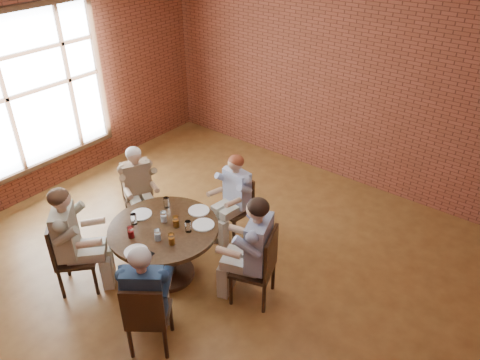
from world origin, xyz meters
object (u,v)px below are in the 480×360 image
Objects in this scene: chair_a at (261,264)px; chair_d at (68,252)px; diner_a at (253,251)px; chair_e at (147,316)px; chair_b at (238,204)px; smartphone at (149,256)px; diner_b at (234,198)px; diner_c at (139,190)px; dining_table at (165,242)px; diner_e at (147,298)px; diner_d at (73,240)px; chair_c at (139,196)px.

chair_a is 1.01× the size of chair_d.
chair_e is (-0.37, -1.26, -0.19)m from diner_a.
smartphone is at bearing -79.44° from chair_b.
diner_c reaches higher than diner_b.
chair_e is at bearing -103.87° from diner_c.
diner_e reaches higher than dining_table.
diner_d is 1.39m from chair_e.
diner_b is (-0.01, -0.07, 0.14)m from chair_b.
diner_c is at bearing -140.41° from chair_b.
diner_c is at bearing -33.78° from diner_d.
diner_b is at bearing -113.25° from diner_e.
diner_d reaches higher than diner_b.
chair_d is at bearing -106.94° from chair_b.
diner_e is (1.61, -1.31, 0.03)m from diner_c.
chair_e is (1.73, -1.41, 0.01)m from chair_c.
diner_c is 0.91× the size of diner_d.
smartphone is (0.95, 0.30, 0.07)m from diner_d.
diner_a is at bearing -104.33° from diner_d.
chair_a is 7.40× the size of smartphone.
diner_c is 1.56m from smartphone.
dining_table is 1.03× the size of diner_b.
dining_table is at bearing -90.00° from diner_b.
diner_b is 2.16m from chair_d.
diner_a is 1.06× the size of diner_e.
chair_a is 2.25m from chair_d.
chair_e is (1.43, -0.07, -0.02)m from chair_d.
dining_table is at bearing -90.00° from diner_a.
chair_c is (-2.10, 0.15, -0.20)m from diner_a.
chair_d is at bearing -166.01° from smartphone.
diner_c is 1.33m from chair_d.
chair_c reaches higher than smartphone.
chair_b is (0.16, 1.20, -0.04)m from dining_table.
diner_b is at bearing -71.47° from diner_d.
dining_table is at bearing -90.00° from chair_b.
diner_d is 1.05× the size of diner_e.
smartphone is at bearing -83.01° from chair_e.
chair_d is at bearing -132.92° from dining_table.
chair_a reaches higher than chair_e.
chair_e reaches higher than dining_table.
diner_e is at bearing -137.40° from chair_d.
chair_a is 1.22m from diner_b.
chair_a reaches higher than chair_d.
diner_d is at bearing -77.13° from chair_a.
chair_d is 1.04× the size of chair_e.
chair_b reaches higher than smartphone.
chair_b is 2.15m from diner_d.
diner_b is 1.30× the size of chair_d.
chair_a is 0.77× the size of diner_b.
chair_a reaches higher than chair_b.
dining_table is 1.03× the size of diner_c.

